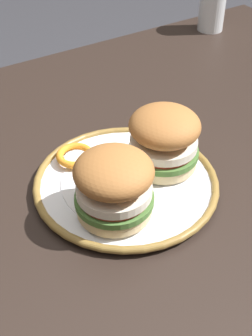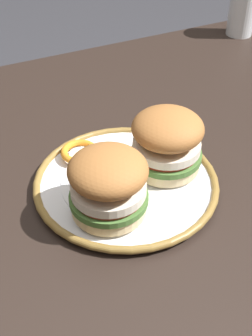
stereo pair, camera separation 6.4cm
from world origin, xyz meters
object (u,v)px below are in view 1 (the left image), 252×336
at_px(sandwich_half_left, 164,138).
at_px(dinner_plate, 126,183).
at_px(sandwich_half_right, 114,184).
at_px(drinking_glass, 212,7).
at_px(dining_table, 164,227).

bearing_deg(sandwich_half_left, dinner_plate, 1.77).
bearing_deg(sandwich_half_right, drinking_glass, -140.89).
height_order(sandwich_half_left, sandwich_half_right, same).
bearing_deg(dinner_plate, drinking_glass, -141.48).
distance_m(dinner_plate, sandwich_half_left, 0.09).
xyz_separation_m(dining_table, drinking_glass, (-0.47, -0.46, 0.14)).
height_order(dining_table, drinking_glass, drinking_glass).
relative_size(sandwich_half_right, drinking_glass, 1.13).
height_order(sandwich_half_left, drinking_glass, drinking_glass).
height_order(sandwich_half_right, drinking_glass, drinking_glass).
bearing_deg(dinner_plate, dining_table, 137.58).
bearing_deg(drinking_glass, sandwich_half_left, 42.60).
bearing_deg(sandwich_half_right, dinner_plate, -135.43).
relative_size(dinner_plate, drinking_glass, 2.15).
relative_size(dining_table, drinking_glass, 9.80).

